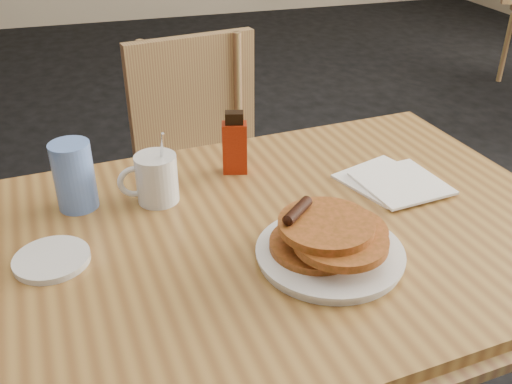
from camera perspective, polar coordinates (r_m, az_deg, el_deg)
main_table at (r=1.12m, az=1.15°, el=-5.52°), size 1.32×0.95×0.75m
chair_main_far at (r=1.82m, az=-5.41°, el=3.20°), size 0.47×0.48×0.91m
pancake_plate at (r=1.02m, az=7.40°, el=-5.17°), size 0.26×0.26×0.10m
coffee_mug at (r=1.19m, az=-10.04°, el=1.40°), size 0.12×0.09×0.16m
syrup_bottle at (r=1.28m, az=-2.14°, el=4.75°), size 0.06×0.05×0.15m
napkin_stack at (r=1.29m, az=13.56°, el=1.02°), size 0.22×0.23×0.01m
blue_tumbler at (r=1.19m, az=-17.73°, el=1.55°), size 0.09×0.09×0.14m
side_saucer at (r=1.08m, az=-19.75°, el=-6.36°), size 0.17×0.17×0.01m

